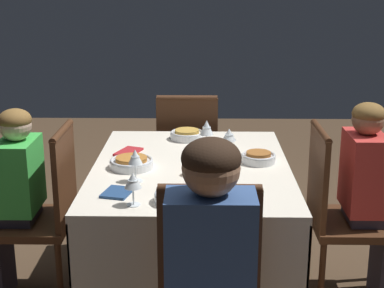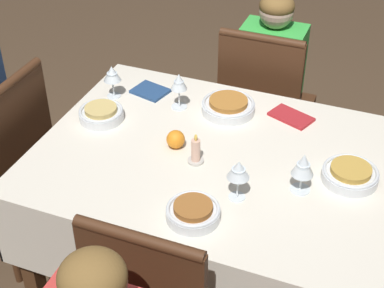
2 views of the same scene
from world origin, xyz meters
The scene contains 18 objects.
dining_table centered at (0.00, 0.00, 0.64)m, with size 1.31×0.98×0.74m.
chair_south centered at (0.02, -0.76, 0.51)m, with size 0.42×0.43×0.93m.
chair_north centered at (-0.01, 0.76, 0.51)m, with size 0.42×0.43×0.93m.
chair_west centered at (-0.92, -0.04, 0.51)m, with size 0.43×0.42×0.93m.
person_child_green centered at (0.02, -0.93, 0.56)m, with size 0.30×0.33×1.03m.
person_child_red centered at (-0.01, 0.93, 0.58)m, with size 0.30×0.33×1.06m.
bowl_east centered at (0.50, -0.06, 0.77)m, with size 0.18×0.18×0.06m.
wine_glass_east centered at (0.54, -0.23, 0.84)m, with size 0.07×0.07×0.14m.
bowl_south centered at (0.05, -0.30, 0.77)m, with size 0.22×0.22×0.06m.
wine_glass_south centered at (0.25, -0.25, 0.85)m, with size 0.07×0.07×0.16m.
bowl_north centered at (-0.05, 0.34, 0.77)m, with size 0.17×0.17×0.06m.
wine_glass_north centered at (-0.15, 0.19, 0.85)m, with size 0.08×0.08×0.15m.
bowl_west centered at (-0.48, -0.03, 0.77)m, with size 0.19×0.19×0.06m.
wine_glass_west centered at (-0.34, 0.08, 0.84)m, with size 0.08×0.08×0.15m.
candle_centerpiece centered at (0.05, 0.06, 0.78)m, with size 0.06×0.06×0.12m.
orange_fruit centered at (0.15, 0.01, 0.77)m, with size 0.07×0.07×0.07m, color orange.
napkin_red_folded centered at (0.41, -0.32, 0.75)m, with size 0.17×0.14×0.01m.
napkin_spare_side centered at (-0.20, -0.34, 0.75)m, with size 0.19×0.15×0.01m.
Camera 1 is at (2.81, 0.05, 1.67)m, focal length 55.00 mm.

